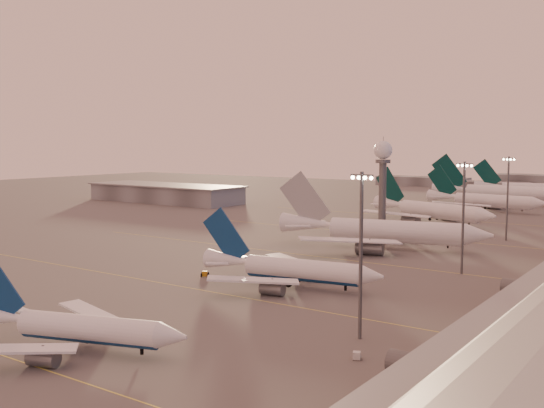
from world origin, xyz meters
The scene contains 21 objects.
ground centered at (0.00, 0.00, 0.00)m, with size 700.00×700.00×0.00m, color #5A5758.
taxiway_markings centered at (30.00, 56.00, 0.01)m, with size 180.00×185.25×0.02m.
hangar centered at (-120.00, 140.00, 4.32)m, with size 82.00×27.00×8.50m.
radar_tower centered at (5.00, 120.00, 20.95)m, with size 6.40×6.40×31.10m.
mast_a centered at (58.00, 0.00, 13.74)m, with size 3.60×0.56×25.00m.
mast_b centered at (55.00, 55.00, 13.74)m, with size 3.60×0.56×25.00m.
mast_c centered at (50.00, 110.00, 13.74)m, with size 3.60×0.56×25.00m.
distant_horizon centered at (2.62, 325.14, 3.89)m, with size 165.00×37.50×9.00m.
narrowbody_near centered at (27.66, -27.93, 2.79)m, with size 34.06×26.74×13.77m.
narrowbody_mid centered at (30.88, 22.11, 3.15)m, with size 39.60×31.38×15.55m.
widebody_white centered at (25.82, 76.02, 3.64)m, with size 58.82×46.65×20.96m.
greentail_a centered at (16.78, 136.54, 3.48)m, with size 52.31×41.56×19.70m.
greentail_b centered at (20.80, 187.25, 3.39)m, with size 52.69×42.34×19.17m.
greentail_c centered at (18.41, 219.86, 4.16)m, with size 64.92×52.32×23.57m.
greentail_d centered at (19.78, 266.88, 3.56)m, with size 54.73×43.74×20.14m.
gsv_catering_a centered at (62.09, -8.35, 2.07)m, with size 5.51×4.02×4.14m.
gsv_tug_mid centered at (10.10, 19.95, 0.57)m, with size 4.11×4.54×1.11m.
gsv_truck_b centered at (40.59, 33.60, 1.04)m, with size 5.37×3.24×2.04m.
gsv_truck_c centered at (-17.25, 59.35, 1.12)m, with size 5.73×3.15×2.19m.
gsv_tug_far centered at (16.61, 99.87, 0.57)m, with size 3.04×4.27×1.11m.
gsv_truck_d centered at (-27.14, 117.07, 1.21)m, with size 3.83×6.26×2.38m.
Camera 1 is at (100.39, -83.30, 29.37)m, focal length 42.00 mm.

